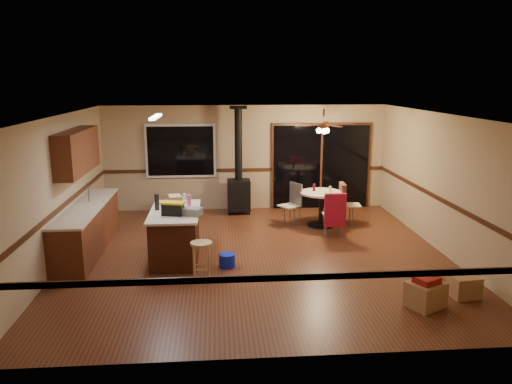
{
  "coord_description": "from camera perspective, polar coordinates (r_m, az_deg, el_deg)",
  "views": [
    {
      "loc": [
        -0.73,
        -8.79,
        3.22
      ],
      "look_at": [
        0.0,
        0.3,
        1.15
      ],
      "focal_mm": 35.0,
      "sensor_mm": 36.0,
      "label": 1
    }
  ],
  "objects": [
    {
      "name": "box_corner_a",
      "position": [
        7.74,
        18.81,
        -11.04
      ],
      "size": [
        0.62,
        0.59,
        0.37
      ],
      "primitive_type": "cube",
      "rotation": [
        0.0,
        0.0,
        0.49
      ],
      "color": "#A27448",
      "rests_on": "floor"
    },
    {
      "name": "toolbox_yellow_lid",
      "position": [
        8.79,
        -9.52,
        -1.23
      ],
      "size": [
        0.45,
        0.31,
        0.03
      ],
      "primitive_type": "cube",
      "rotation": [
        0.0,
        0.0,
        -0.24
      ],
      "color": "gold",
      "rests_on": "toolbox_black"
    },
    {
      "name": "chair_right",
      "position": [
        11.35,
        9.96,
        -0.77
      ],
      "size": [
        0.49,
        0.46,
        0.7
      ],
      "color": "tan",
      "rests_on": "ground"
    },
    {
      "name": "bottle_dark",
      "position": [
        9.21,
        -11.26,
        -1.13
      ],
      "size": [
        0.1,
        0.1,
        0.29
      ],
      "primitive_type": "cylinder",
      "rotation": [
        0.0,
        0.0,
        0.19
      ],
      "color": "black",
      "rests_on": "kitchen_island"
    },
    {
      "name": "sliding_door",
      "position": [
        12.71,
        7.43,
        2.85
      ],
      "size": [
        2.52,
        0.1,
        2.1
      ],
      "primitive_type": "cube",
      "color": "black",
      "rests_on": "ground"
    },
    {
      "name": "blue_bucket",
      "position": [
        8.83,
        -3.32,
        -7.81
      ],
      "size": [
        0.35,
        0.35,
        0.24
      ],
      "primitive_type": "cylinder",
      "rotation": [
        0.0,
        0.0,
        0.28
      ],
      "color": "#0D20BC",
      "rests_on": "floor"
    },
    {
      "name": "upper_cabinets",
      "position": [
        9.93,
        -19.76,
        4.39
      ],
      "size": [
        0.35,
        2.0,
        0.8
      ],
      "primitive_type": "cube",
      "color": "#582916",
      "rests_on": "ground"
    },
    {
      "name": "bottle_white",
      "position": [
        9.59,
        -8.18,
        -0.75
      ],
      "size": [
        0.08,
        0.08,
        0.19
      ],
      "primitive_type": "cylinder",
      "rotation": [
        0.0,
        0.0,
        0.39
      ],
      "color": "white",
      "rests_on": "kitchen_island"
    },
    {
      "name": "box_corner_b",
      "position": [
        8.28,
        22.69,
        -9.91
      ],
      "size": [
        0.44,
        0.39,
        0.33
      ],
      "primitive_type": "cube",
      "rotation": [
        0.0,
        0.0,
        0.1
      ],
      "color": "#A27448",
      "rests_on": "floor"
    },
    {
      "name": "window",
      "position": [
        12.39,
        -8.6,
        4.67
      ],
      "size": [
        1.72,
        0.1,
        1.32
      ],
      "primitive_type": "cube",
      "color": "black",
      "rests_on": "ground"
    },
    {
      "name": "fluorescent_strip",
      "position": [
        9.18,
        -11.4,
        8.41
      ],
      "size": [
        0.1,
        1.2,
        0.04
      ],
      "primitive_type": "cube",
      "color": "white",
      "rests_on": "ceiling"
    },
    {
      "name": "ceiling",
      "position": [
        8.84,
        0.16,
        8.77
      ],
      "size": [
        7.0,
        7.0,
        0.0
      ],
      "primitive_type": "plane",
      "rotation": [
        3.14,
        0.0,
        0.0
      ],
      "color": "silver",
      "rests_on": "ground"
    },
    {
      "name": "dining_table",
      "position": [
        11.19,
        7.46,
        -1.22
      ],
      "size": [
        0.95,
        0.95,
        0.78
      ],
      "color": "black",
      "rests_on": "ground"
    },
    {
      "name": "box_on_island",
      "position": [
        9.42,
        -9.23,
        -1.0
      ],
      "size": [
        0.29,
        0.35,
        0.2
      ],
      "primitive_type": "cube",
      "rotation": [
        0.0,
        0.0,
        0.26
      ],
      "color": "#A27448",
      "rests_on": "kitchen_island"
    },
    {
      "name": "ceiling_fan",
      "position": [
        10.91,
        7.72,
        7.37
      ],
      "size": [
        0.24,
        0.24,
        0.55
      ],
      "color": "brown",
      "rests_on": "ceiling"
    },
    {
      "name": "chair_left",
      "position": [
        11.21,
        4.25,
        -0.82
      ],
      "size": [
        0.56,
        0.56,
        0.51
      ],
      "color": "tan",
      "rests_on": "ground"
    },
    {
      "name": "glass_red",
      "position": [
        11.18,
        6.65,
        0.53
      ],
      "size": [
        0.07,
        0.07,
        0.17
      ],
      "primitive_type": "cylinder",
      "rotation": [
        0.0,
        0.0,
        0.14
      ],
      "color": "#590C14",
      "rests_on": "dining_table"
    },
    {
      "name": "chair_rail",
      "position": [
        9.1,
        0.15,
        -1.34
      ],
      "size": [
        7.0,
        7.0,
        0.08
      ],
      "primitive_type": null,
      "color": "#3C1E0F",
      "rests_on": "ground"
    },
    {
      "name": "wall_left",
      "position": [
        9.42,
        -21.59,
        0.11
      ],
      "size": [
        0.0,
        7.0,
        7.0
      ],
      "primitive_type": "plane",
      "rotation": [
        1.57,
        0.0,
        1.57
      ],
      "color": "tan",
      "rests_on": "ground"
    },
    {
      "name": "chair_near",
      "position": [
        10.36,
        9.0,
        -2.04
      ],
      "size": [
        0.44,
        0.47,
        0.7
      ],
      "color": "tan",
      "rests_on": "ground"
    },
    {
      "name": "toolbox_black",
      "position": [
        8.82,
        -9.49,
        -1.97
      ],
      "size": [
        0.4,
        0.27,
        0.2
      ],
      "primitive_type": "cube",
      "rotation": [
        0.0,
        0.0,
        -0.24
      ],
      "color": "black",
      "rests_on": "kitchen_island"
    },
    {
      "name": "lower_cabinets",
      "position": [
        10.01,
        -18.73,
        -4.09
      ],
      "size": [
        0.6,
        3.0,
        0.86
      ],
      "primitive_type": "cube",
      "color": "#582916",
      "rests_on": "ground"
    },
    {
      "name": "bottle_pink",
      "position": [
        9.31,
        -7.67,
        -1.01
      ],
      "size": [
        0.09,
        0.09,
        0.23
      ],
      "primitive_type": "cylinder",
      "rotation": [
        0.0,
        0.0,
        -0.3
      ],
      "color": "#D84C8C",
      "rests_on": "kitchen_island"
    },
    {
      "name": "bar_stool",
      "position": [
        8.24,
        -6.22,
        -7.87
      ],
      "size": [
        0.47,
        0.47,
        0.65
      ],
      "primitive_type": "cylinder",
      "rotation": [
        0.0,
        0.0,
        0.43
      ],
      "color": "tan",
      "rests_on": "floor"
    },
    {
      "name": "box_small_red",
      "position": [
        7.65,
        18.94,
        -9.47
      ],
      "size": [
        0.42,
        0.4,
        0.09
      ],
      "primitive_type": "cube",
      "rotation": [
        0.0,
        0.0,
        0.49
      ],
      "color": "maroon",
      "rests_on": "box_corner_a"
    },
    {
      "name": "toolbox_grey",
      "position": [
        8.79,
        -7.56,
        -2.21
      ],
      "size": [
        0.46,
        0.36,
        0.13
      ],
      "primitive_type": "cube",
      "rotation": [
        0.0,
        0.0,
        -0.39
      ],
      "color": "slate",
      "rests_on": "kitchen_island"
    },
    {
      "name": "wood_stove",
      "position": [
        12.11,
        -1.99,
        0.91
      ],
      "size": [
        0.55,
        0.5,
        2.52
      ],
      "color": "black",
      "rests_on": "ground"
    },
    {
      "name": "kitchen_island",
      "position": [
        9.25,
        -9.18,
        -4.79
      ],
      "size": [
        0.88,
        1.68,
        0.9
      ],
      "color": "#39180E",
      "rests_on": "ground"
    },
    {
      "name": "floor",
      "position": [
        9.39,
        0.15,
        -7.26
      ],
      "size": [
        7.0,
        7.0,
        0.0
      ],
      "primitive_type": "plane",
      "color": "#542917",
      "rests_on": "ground"
    },
    {
      "name": "glass_cream",
      "position": [
        11.11,
        8.47,
        0.32
      ],
      "size": [
        0.06,
        0.06,
        0.14
      ],
      "primitive_type": "cylinder",
      "rotation": [
        0.0,
        0.0,
        0.01
      ],
      "color": "beige",
      "rests_on": "dining_table"
    },
    {
      "name": "box_under_window",
      "position": [
        12.32,
        -9.66,
        -1.6
      ],
      "size": [
        0.59,
        0.53,
        0.39
      ],
      "primitive_type": "cube",
      "rotation": [
        0.0,
        0.0,
        -0.33
      ],
      "color": "#A27448",
      "rests_on": "floor"
    },
    {
      "name": "wall_right",
      "position": [
        9.95,
        20.69,
        0.82
      ],
      "size": [
        0.0,
        7.0,
        7.0
      ],
      "primitive_type": "plane",
      "rotation": [
        1.57,
        0.0,
        -1.57
      ],
      "color": "tan",
      "rests_on": "ground"
    },
    {
      "name": "wall_front",
      "position": [
        5.68,
        3.1,
        -7.01
      ],
      "size": [
        7.0,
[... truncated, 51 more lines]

